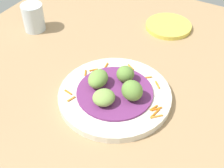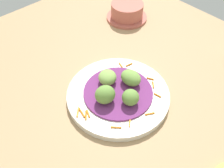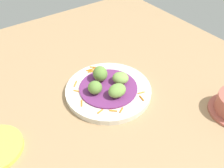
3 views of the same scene
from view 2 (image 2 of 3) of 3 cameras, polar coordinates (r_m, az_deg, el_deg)
name	(u,v)px [view 2 (image 2 of 3)]	position (r cm, az deg, el deg)	size (l,w,h in cm)	color
table_surface	(106,109)	(64.00, -1.47, -5.58)	(110.00, 110.00, 2.00)	tan
main_plate	(118,95)	(64.29, 1.42, -2.54)	(25.93, 25.93, 1.75)	silver
cabbage_bed	(118,92)	(63.43, 1.44, -1.89)	(17.47, 17.47, 0.50)	#702D6B
carrot_garnish	(118,100)	(61.85, 1.40, -3.72)	(22.61, 18.28, 0.40)	orange
guac_scoop_left	(107,77)	(64.33, -1.04, 1.52)	(4.93, 4.61, 3.23)	#84A851
guac_scoop_center	(104,94)	(59.71, -1.76, -2.32)	(4.93, 4.44, 4.59)	olive
guac_scoop_right	(130,97)	(59.70, 4.19, -3.03)	(4.11, 4.16, 3.86)	olive
guac_scoop_back	(132,79)	(63.89, 4.51, 1.23)	(5.51, 4.32, 3.70)	#759E47
terracotta_bowl	(127,12)	(90.82, 3.40, 16.00)	(14.06, 14.06, 5.68)	#B75B4C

